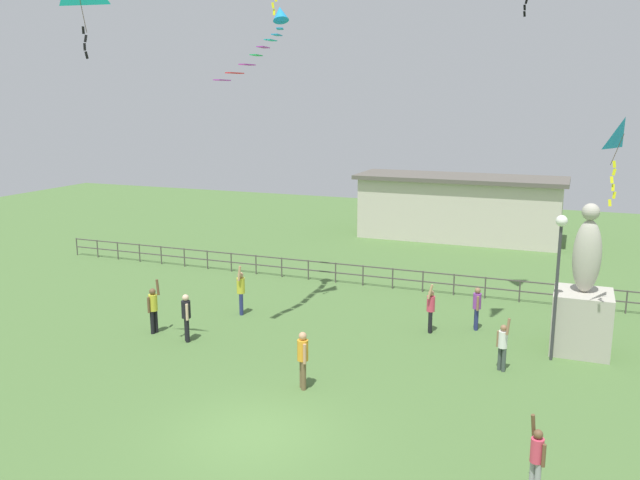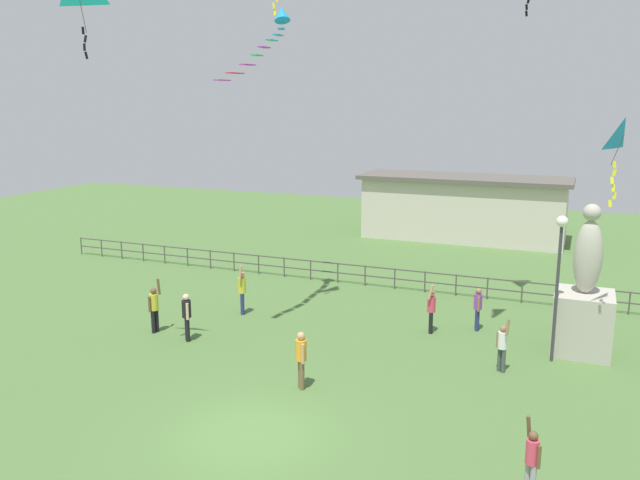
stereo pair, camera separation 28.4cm
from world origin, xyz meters
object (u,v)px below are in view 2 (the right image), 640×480
person_0 (532,458)px  person_6 (187,314)px  person_5 (154,306)px  kite_1 (624,138)px  streamer_kite (278,19)px  statue_monument (583,309)px  person_3 (301,356)px  person_1 (502,345)px  person_7 (478,306)px  person_4 (431,308)px  person_2 (242,289)px  lamppost (559,258)px

person_0 → person_6: bearing=157.1°
person_5 → kite_1: bearing=5.5°
kite_1 → streamer_kite: (-11.85, 2.71, 3.95)m
statue_monument → person_3: 9.72m
person_5 → streamer_kite: 11.46m
person_1 → kite_1: bearing=6.2°
person_5 → person_7: 11.77m
person_0 → person_3: (-6.66, 3.00, 0.12)m
person_4 → person_6: (-7.73, -4.02, 0.05)m
person_0 → person_1: (-1.39, 6.46, 0.01)m
statue_monument → streamer_kite: (-11.24, 0.35, 9.68)m
person_0 → person_1: size_ratio=0.99×
person_3 → person_0: bearing=-24.3°
statue_monument → person_7: bearing=166.6°
kite_1 → person_0: bearing=-102.2°
person_2 → person_4: bearing=5.5°
person_6 → person_0: bearing=-22.9°
person_1 → person_3: 6.30m
statue_monument → person_4: (-5.07, -0.07, -0.59)m
person_1 → person_5: (-12.10, -1.14, 0.10)m
person_6 → person_2: bearing=83.9°
person_2 → person_7: size_ratio=1.26×
statue_monument → person_2: (-12.43, -0.77, -0.51)m
statue_monument → lamppost: size_ratio=1.05×
statue_monument → person_2: 12.47m
person_1 → person_5: size_ratio=0.90×
person_2 → person_4: (7.37, 0.71, -0.08)m
person_0 → kite_1: kite_1 is taller
person_3 → streamer_kite: size_ratio=0.32×
person_0 → person_1: person_1 is taller
person_2 → person_5: size_ratio=1.02×
person_2 → person_3: (4.92, -5.36, -0.01)m
person_5 → person_6: 1.59m
statue_monument → kite_1: size_ratio=2.01×
person_5 → person_7: size_ratio=1.23×
streamer_kite → person_4: bearing=-3.9°
person_4 → kite_1: (5.67, -2.30, 6.32)m
person_3 → person_6: size_ratio=1.02×
person_6 → streamer_kite: bearing=70.8°
person_7 → person_4: bearing=-148.8°
person_2 → person_6: size_ratio=1.18×
person_5 → person_6: person_5 is taller
statue_monument → person_3: (-7.52, -6.13, -0.52)m
person_3 → person_1: bearing=33.3°
person_0 → kite_1: size_ratio=0.70×
person_0 → kite_1: bearing=77.8°
statue_monument → kite_1: kite_1 is taller
person_4 → person_5: (-9.29, -3.75, 0.06)m
person_4 → lamppost: bearing=-14.8°
lamppost → person_5: bearing=-169.0°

